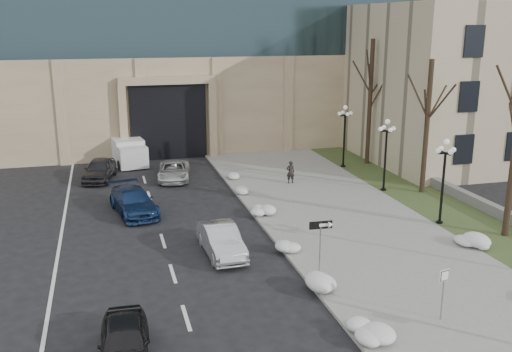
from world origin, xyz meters
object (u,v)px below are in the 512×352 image
at_px(car_a, 124,342).
at_px(car_b, 221,240).
at_px(one_way_sign, 325,232).
at_px(box_truck, 127,150).
at_px(lamppost_c, 386,145).
at_px(car_c, 134,201).
at_px(pedestrian, 290,172).
at_px(car_e, 99,170).
at_px(lamppost_d, 345,128).
at_px(lamppost_b, 444,170).
at_px(keep_sign, 444,284).
at_px(car_d, 174,171).

xyz_separation_m(car_a, car_b, (4.81, 7.81, 0.03)).
xyz_separation_m(car_b, one_way_sign, (3.52, -4.13, 1.57)).
xyz_separation_m(box_truck, one_way_sign, (6.90, -24.32, 1.33)).
bearing_deg(lamppost_c, car_c, -179.18).
relative_size(car_c, pedestrian, 3.24).
bearing_deg(car_a, car_e, 94.34).
height_order(car_c, pedestrian, pedestrian).
distance_m(one_way_sign, lamppost_d, 20.10).
relative_size(car_a, pedestrian, 2.60).
relative_size(car_a, lamppost_c, 0.84).
distance_m(car_b, car_c, 8.07).
relative_size(pedestrian, lamppost_d, 0.32).
distance_m(box_truck, one_way_sign, 25.32).
bearing_deg(car_c, lamppost_b, -32.44).
bearing_deg(pedestrian, one_way_sign, 82.35).
bearing_deg(keep_sign, car_d, 95.41).
distance_m(car_e, keep_sign, 26.38).
xyz_separation_m(car_a, lamppost_b, (17.11, 8.75, 2.39)).
relative_size(car_e, box_truck, 0.69).
xyz_separation_m(car_a, lamppost_c, (17.11, 15.25, 2.39)).
relative_size(car_b, lamppost_c, 0.91).
distance_m(car_b, lamppost_b, 12.56).
distance_m(car_a, lamppost_d, 27.78).
height_order(car_e, one_way_sign, one_way_sign).
bearing_deg(car_e, car_b, -57.64).
height_order(keep_sign, lamppost_b, lamppost_b).
height_order(car_b, lamppost_d, lamppost_d).
distance_m(lamppost_c, lamppost_d, 6.50).
height_order(one_way_sign, lamppost_d, lamppost_d).
relative_size(car_c, lamppost_b, 1.05).
relative_size(car_d, pedestrian, 2.93).
bearing_deg(keep_sign, lamppost_c, 57.84).
bearing_deg(one_way_sign, car_e, 118.12).
relative_size(pedestrian, keep_sign, 0.74).
relative_size(car_c, car_d, 1.10).
xyz_separation_m(car_d, one_way_sign, (3.99, -18.15, 1.66)).
bearing_deg(keep_sign, car_e, 105.11).
relative_size(car_b, car_e, 0.98).
distance_m(car_d, pedestrian, 8.21).
relative_size(pedestrian, lamppost_b, 0.32).
bearing_deg(box_truck, car_e, -121.06).
bearing_deg(car_c, car_b, -74.24).
distance_m(car_e, box_truck, 5.43).
xyz_separation_m(car_c, car_e, (-1.86, 7.97, 0.03)).
bearing_deg(car_e, pedestrian, -7.91).
bearing_deg(lamppost_b, lamppost_c, 90.00).
xyz_separation_m(car_c, pedestrian, (10.59, 3.34, 0.17)).
distance_m(lamppost_b, lamppost_d, 13.00).
xyz_separation_m(car_a, lamppost_d, (17.11, 21.75, 2.39)).
relative_size(car_c, lamppost_c, 1.05).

